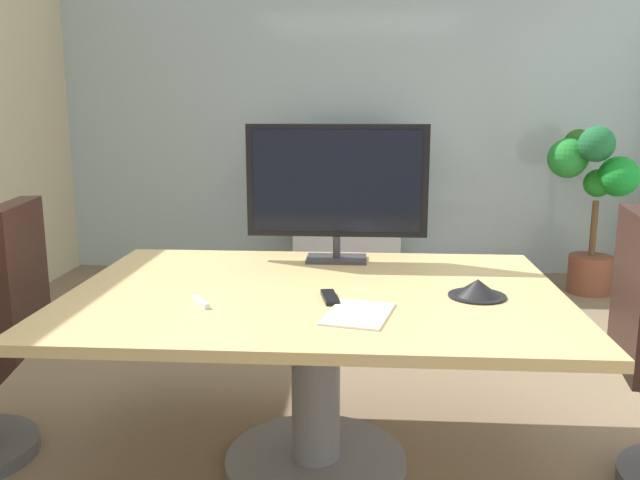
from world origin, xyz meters
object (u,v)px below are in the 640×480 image
(remote_control, at_px, (330,297))
(tv_monitor, at_px, (337,185))
(conference_table, at_px, (316,331))
(wall_display_unit, at_px, (347,228))
(potted_plant, at_px, (595,189))
(conference_phone, at_px, (477,289))

(remote_control, bearing_deg, tv_monitor, 79.04)
(tv_monitor, bearing_deg, conference_table, -96.80)
(wall_display_unit, bearing_deg, tv_monitor, -89.62)
(potted_plant, bearing_deg, conference_phone, -116.12)
(tv_monitor, xyz_separation_m, remote_control, (0.00, -0.65, -0.35))
(tv_monitor, bearing_deg, conference_phone, -45.45)
(wall_display_unit, distance_m, remote_control, 3.15)
(conference_table, xyz_separation_m, tv_monitor, (0.06, 0.51, 0.53))
(conference_phone, bearing_deg, wall_display_unit, 100.71)
(tv_monitor, bearing_deg, remote_control, -89.76)
(conference_table, xyz_separation_m, remote_control, (0.06, -0.13, 0.18))
(conference_table, height_order, remote_control, remote_control)
(tv_monitor, height_order, potted_plant, tv_monitor)
(tv_monitor, xyz_separation_m, conference_phone, (0.56, -0.57, -0.33))
(tv_monitor, distance_m, potted_plant, 2.94)
(potted_plant, xyz_separation_m, remote_control, (-1.92, -2.85, -0.07))
(wall_display_unit, bearing_deg, remote_control, -89.65)
(tv_monitor, relative_size, remote_control, 4.94)
(conference_table, bearing_deg, tv_monitor, 83.20)
(tv_monitor, bearing_deg, wall_display_unit, 90.38)
(conference_table, xyz_separation_m, potted_plant, (1.98, 2.71, 0.25))
(conference_table, relative_size, remote_control, 11.40)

